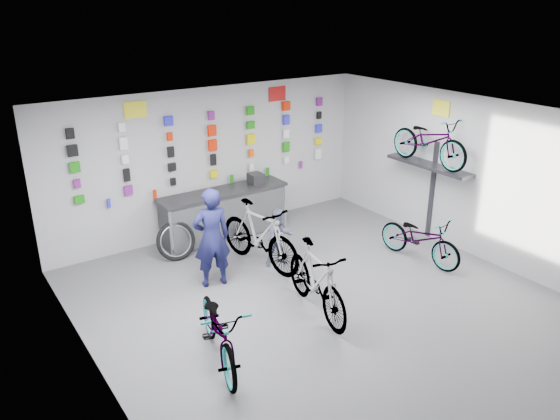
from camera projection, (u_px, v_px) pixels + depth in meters
floor at (335, 312)px, 8.57m from camera, size 8.00×8.00×0.00m
ceiling at (343, 123)px, 7.48m from camera, size 8.00×8.00×0.00m
wall_back at (212, 161)px, 11.11m from camera, size 7.00×0.00×7.00m
wall_left at (102, 291)px, 6.19m from camera, size 0.00×8.00×8.00m
wall_right at (487, 182)px, 9.86m from camera, size 0.00×8.00×8.00m
counter at (225, 214)px, 11.12m from camera, size 2.70×0.66×1.00m
merch_wall at (213, 146)px, 10.94m from camera, size 5.57×0.08×1.54m
wall_bracket at (429, 169)px, 10.71m from camera, size 0.39×1.90×2.00m
sign_left at (135, 110)px, 9.86m from camera, size 0.42×0.02×0.30m
sign_right at (277, 94)px, 11.49m from camera, size 0.42×0.02×0.30m
sign_side at (441, 108)px, 10.36m from camera, size 0.02×0.40×0.30m
bike_left at (219, 330)px, 7.26m from camera, size 1.11×1.95×0.97m
bike_center at (316, 280)px, 8.37m from camera, size 0.87×1.95×1.13m
bike_right at (420, 238)px, 10.11m from camera, size 0.82×1.79×0.91m
bike_service at (259, 235)px, 9.86m from camera, size 0.90×2.08×1.21m
bike_wall at (430, 141)px, 10.46m from camera, size 0.63×1.80×0.95m
clerk at (212, 238)px, 9.10m from camera, size 0.70×0.53×1.75m
customer at (279, 237)px, 9.92m from camera, size 0.59×0.49×1.09m
spare_wheel at (176, 241)px, 10.23m from camera, size 0.77×0.38×0.73m
register at (256, 179)px, 11.31m from camera, size 0.28×0.30×0.22m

